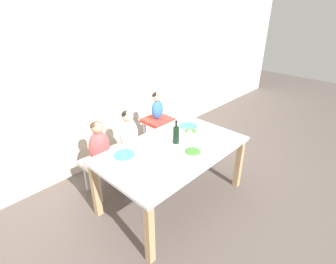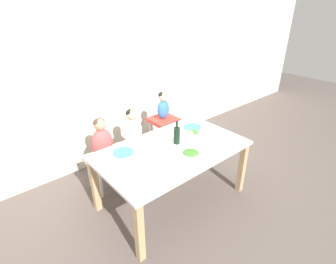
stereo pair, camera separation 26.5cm
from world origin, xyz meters
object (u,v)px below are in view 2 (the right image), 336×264
(wine_bottle, at_px, (177,135))
(dinner_plate_front_left, at_px, (146,175))
(chair_right_highchair, at_px, (163,127))
(chair_far_left, at_px, (105,162))
(person_child_center, at_px, (133,129))
(paper_towel_roll, at_px, (159,147))
(salad_bowl_large, at_px, (191,154))
(person_child_left, at_px, (102,139))
(chair_far_center, at_px, (134,150))
(person_baby_right, at_px, (163,105))
(wine_glass_near, at_px, (190,134))
(dinner_plate_front_right, at_px, (212,144))
(dinner_plate_back_left, at_px, (123,152))
(salad_bowl_small, at_px, (193,134))
(dinner_plate_back_right, at_px, (193,127))

(wine_bottle, height_order, dinner_plate_front_left, wine_bottle)
(chair_right_highchair, distance_m, dinner_plate_front_left, 1.40)
(chair_far_left, xyz_separation_m, person_child_center, (0.45, 0.00, 0.32))
(chair_far_left, relative_size, paper_towel_roll, 1.76)
(salad_bowl_large, bearing_deg, person_child_left, 117.20)
(chair_far_center, height_order, chair_right_highchair, chair_right_highchair)
(salad_bowl_large, relative_size, dinner_plate_front_left, 0.89)
(chair_far_center, height_order, person_child_center, person_child_center)
(chair_right_highchair, xyz_separation_m, dinner_plate_front_left, (-1.01, -0.95, 0.17))
(person_baby_right, bearing_deg, person_child_center, -179.96)
(wine_glass_near, bearing_deg, salad_bowl_large, -133.64)
(wine_bottle, height_order, salad_bowl_large, wine_bottle)
(person_child_center, relative_size, dinner_plate_front_left, 2.29)
(person_child_left, bearing_deg, paper_towel_roll, -71.66)
(chair_far_center, bearing_deg, dinner_plate_front_right, -64.68)
(wine_bottle, bearing_deg, dinner_plate_back_left, 159.28)
(dinner_plate_front_left, bearing_deg, paper_towel_roll, 28.62)
(person_child_center, relative_size, salad_bowl_large, 2.57)
(chair_far_left, height_order, chair_far_center, same)
(chair_far_center, relative_size, person_baby_right, 1.17)
(person_child_center, xyz_separation_m, paper_towel_roll, (-0.19, -0.79, 0.15))
(dinner_plate_back_left, bearing_deg, salad_bowl_small, -14.59)
(wine_bottle, relative_size, dinner_plate_front_right, 1.24)
(person_child_left, relative_size, dinner_plate_back_left, 2.29)
(paper_towel_roll, xyz_separation_m, wine_glass_near, (0.46, -0.00, -0.01))
(salad_bowl_large, distance_m, dinner_plate_back_right, 0.73)
(chair_far_left, distance_m, person_child_left, 0.32)
(salad_bowl_small, relative_size, dinner_plate_front_left, 0.73)
(chair_right_highchair, relative_size, dinner_plate_front_left, 3.08)
(person_child_left, bearing_deg, dinner_plate_front_left, -92.14)
(chair_right_highchair, height_order, dinner_plate_back_right, dinner_plate_back_right)
(dinner_plate_front_left, height_order, dinner_plate_back_left, same)
(wine_bottle, distance_m, salad_bowl_large, 0.34)
(chair_right_highchair, bearing_deg, chair_far_left, 180.00)
(person_baby_right, relative_size, wine_glass_near, 2.36)
(wine_glass_near, xyz_separation_m, salad_bowl_large, (-0.20, -0.21, -0.08))
(chair_far_center, relative_size, salad_bowl_large, 2.24)
(person_child_left, distance_m, salad_bowl_small, 1.11)
(dinner_plate_back_right, bearing_deg, dinner_plate_front_right, -107.24)
(wine_glass_near, bearing_deg, paper_towel_roll, 179.84)
(person_baby_right, bearing_deg, dinner_plate_back_right, -81.74)
(chair_right_highchair, height_order, person_child_left, person_child_left)
(chair_far_left, relative_size, person_baby_right, 1.17)
(person_baby_right, height_order, wine_bottle, person_baby_right)
(chair_far_left, distance_m, person_baby_right, 1.11)
(person_child_left, xyz_separation_m, wine_bottle, (0.61, -0.68, 0.13))
(chair_far_left, height_order, wine_bottle, wine_bottle)
(chair_far_left, xyz_separation_m, wine_bottle, (0.61, -0.68, 0.45))
(person_baby_right, bearing_deg, paper_towel_roll, -131.92)
(person_child_center, distance_m, dinner_plate_back_left, 0.63)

